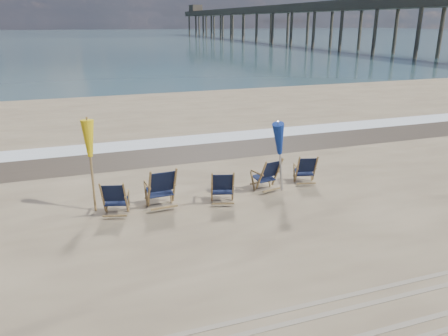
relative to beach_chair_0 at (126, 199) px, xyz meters
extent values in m
plane|color=#395760|center=(2.41, 125.90, -0.46)|extent=(400.00, 400.00, 0.00)
cube|color=silver|center=(2.41, 6.20, -0.46)|extent=(200.00, 1.40, 0.01)
cube|color=#42362A|center=(2.41, 4.70, -0.46)|extent=(200.00, 2.60, 0.00)
cylinder|color=olive|center=(-0.65, 0.68, 0.62)|extent=(0.06, 0.06, 2.16)
cone|color=yellow|center=(-0.65, 0.68, 1.23)|extent=(0.30, 0.30, 0.85)
cylinder|color=#A5A5AD|center=(3.98, 0.17, 0.53)|extent=(0.06, 0.06, 1.98)
cone|color=navy|center=(3.98, 0.17, 1.04)|extent=(0.30, 0.30, 0.85)
camera|label=1|loc=(-0.94, -9.42, 3.84)|focal=35.00mm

